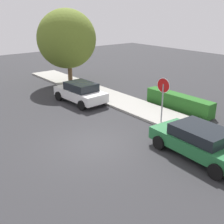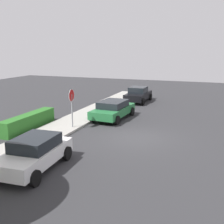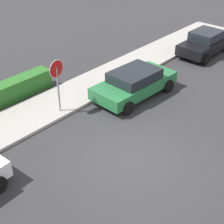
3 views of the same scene
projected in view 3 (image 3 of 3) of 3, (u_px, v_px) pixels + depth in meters
ground_plane at (133, 157)px, 12.90m from camera, size 60.00×60.00×0.00m
sidewalk_curb at (45, 108)px, 15.76m from camera, size 32.00×2.39×0.14m
stop_sign at (57, 78)px, 14.58m from camera, size 0.80×0.10×2.59m
parked_car_green at (134, 83)px, 16.54m from camera, size 4.47×2.30×1.34m
parked_car_black at (206, 42)px, 21.04m from camera, size 4.16×1.98×1.47m
front_yard_hedge at (7, 93)px, 16.18m from camera, size 4.78×0.79×0.96m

